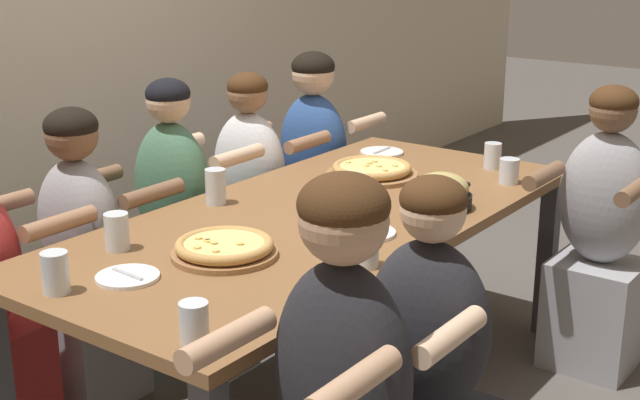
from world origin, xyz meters
name	(u,v)px	position (x,y,z in m)	size (l,w,h in m)	color
ground_plane	(320,398)	(0.00, 0.00, 0.00)	(18.00, 18.00, 0.00)	#514C47
dining_table	(320,232)	(0.00, 0.00, 0.68)	(2.24, 1.01, 0.75)	brown
pizza_board_main	(372,170)	(0.52, 0.12, 0.77)	(0.38, 0.38, 0.05)	#996B42
pizza_board_second	(224,248)	(-0.53, -0.02, 0.77)	(0.33, 0.33, 0.05)	#996B42
skillet_bowl	(442,193)	(0.32, -0.32, 0.80)	(0.32, 0.22, 0.13)	black
empty_plate_a	(128,277)	(-0.83, 0.09, 0.75)	(0.19, 0.19, 0.02)	white
empty_plate_b	(382,152)	(0.87, 0.29, 0.75)	(0.19, 0.19, 0.02)	white
empty_plate_c	(367,233)	(-0.09, -0.26, 0.75)	(0.20, 0.20, 0.02)	white
cocktail_glass_blue	(317,210)	(-0.10, -0.06, 0.79)	(0.07, 0.07, 0.13)	silver
drinking_glass_a	(117,234)	(-0.68, 0.30, 0.80)	(0.08, 0.08, 0.12)	silver
drinking_glass_b	(216,189)	(-0.13, 0.38, 0.80)	(0.08, 0.08, 0.13)	silver
drinking_glass_c	(355,196)	(0.09, -0.09, 0.80)	(0.07, 0.07, 0.14)	silver
drinking_glass_d	(493,157)	(0.93, -0.22, 0.79)	(0.07, 0.07, 0.11)	silver
drinking_glass_e	(366,252)	(-0.34, -0.42, 0.79)	(0.08, 0.08, 0.11)	silver
drinking_glass_f	(509,172)	(0.76, -0.38, 0.79)	(0.08, 0.08, 0.10)	silver
drinking_glass_g	(194,325)	(-1.02, -0.36, 0.79)	(0.07, 0.07, 0.11)	silver
drinking_glass_h	(56,275)	(-1.02, 0.17, 0.80)	(0.08, 0.08, 0.12)	silver
diner_far_midright	(251,208)	(0.46, 0.73, 0.51)	(0.51, 0.40, 1.13)	silver
diner_far_right	(314,178)	(0.94, 0.73, 0.54)	(0.51, 0.40, 1.16)	#2D5193
diner_far_midleft	(84,270)	(-0.49, 0.73, 0.51)	(0.51, 0.40, 1.12)	#99999E
diner_near_right	(600,244)	(0.88, -0.73, 0.53)	(0.51, 0.40, 1.16)	#99999E
diner_far_center	(176,233)	(-0.01, 0.73, 0.53)	(0.51, 0.40, 1.16)	#477556
diner_near_midleft	(425,389)	(-0.50, -0.73, 0.50)	(0.51, 0.40, 1.11)	#232328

